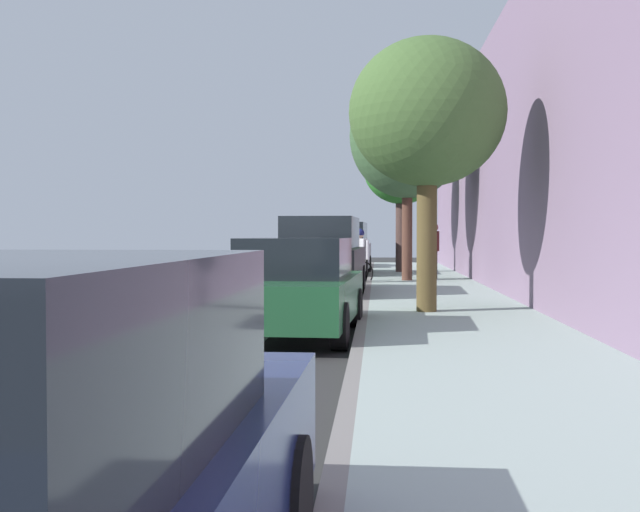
{
  "coord_description": "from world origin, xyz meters",
  "views": [
    {
      "loc": [
        1.99,
        -17.45,
        1.59
      ],
      "look_at": [
        0.25,
        6.48,
        0.91
      ],
      "focal_mm": 44.68,
      "sensor_mm": 36.0,
      "label": 1
    }
  ],
  "objects": [
    {
      "name": "ground",
      "position": [
        0.0,
        0.0,
        0.0
      ],
      "size": [
        70.94,
        70.94,
        0.0
      ],
      "primitive_type": "plane",
      "color": "#2D2D2D"
    },
    {
      "name": "sidewalk",
      "position": [
        3.38,
        0.0,
        0.08
      ],
      "size": [
        3.13,
        44.34,
        0.15
      ],
      "primitive_type": "cube",
      "color": "#9CB0A7",
      "rests_on": "ground"
    },
    {
      "name": "curb_edge",
      "position": [
        1.74,
        0.0,
        0.08
      ],
      "size": [
        0.16,
        44.34,
        0.15
      ],
      "primitive_type": "cube",
      "color": "gray",
      "rests_on": "ground"
    },
    {
      "name": "lane_stripe_centre",
      "position": [
        -3.24,
        -0.07,
        0.0
      ],
      "size": [
        0.14,
        44.2,
        0.01
      ],
      "color": "white",
      "rests_on": "ground"
    },
    {
      "name": "lane_stripe_bike_edge",
      "position": [
        0.27,
        0.0,
        0.0
      ],
      "size": [
        0.12,
        44.34,
        0.01
      ],
      "primitive_type": "cube",
      "color": "white",
      "rests_on": "ground"
    },
    {
      "name": "building_facade",
      "position": [
        5.19,
        0.0,
        3.45
      ],
      "size": [
        0.5,
        44.34,
        6.9
      ],
      "primitive_type": "cube",
      "color": "slate",
      "rests_on": "ground"
    },
    {
      "name": "parked_sedan_green_second",
      "position": [
        0.73,
        -5.31,
        0.75
      ],
      "size": [
        2.0,
        4.48,
        1.52
      ],
      "color": "#1E512D",
      "rests_on": "ground"
    },
    {
      "name": "parked_suv_black_mid",
      "position": [
        0.62,
        1.99,
        1.03
      ],
      "size": [
        2.09,
        4.76,
        1.99
      ],
      "color": "black",
      "rests_on": "ground"
    },
    {
      "name": "parked_suv_grey_far",
      "position": [
        0.71,
        11.13,
        1.03
      ],
      "size": [
        2.09,
        4.76,
        1.99
      ],
      "color": "slate",
      "rests_on": "ground"
    },
    {
      "name": "parked_sedan_tan_farthest",
      "position": [
        0.53,
        17.73,
        0.75
      ],
      "size": [
        1.86,
        4.41,
        1.52
      ],
      "color": "tan",
      "rests_on": "ground"
    },
    {
      "name": "bicycle_at_curb",
      "position": [
        1.27,
        6.39,
        0.39
      ],
      "size": [
        1.2,
        1.36,
        0.79
      ],
      "color": "black",
      "rests_on": "ground"
    },
    {
      "name": "cyclist_with_backpack",
      "position": [
        1.48,
        5.96,
        1.06
      ],
      "size": [
        0.55,
        0.52,
        1.74
      ],
      "color": "#C6B284",
      "rests_on": "ground"
    },
    {
      "name": "street_tree_near_cyclist",
      "position": [
        2.89,
        -2.73,
        3.78
      ],
      "size": [
        2.87,
        2.87,
        5.02
      ],
      "color": "brown",
      "rests_on": "sidewalk"
    },
    {
      "name": "street_tree_mid_block",
      "position": [
        2.89,
        7.08,
        4.56
      ],
      "size": [
        3.54,
        3.54,
        6.34
      ],
      "color": "#533327",
      "rests_on": "sidewalk"
    },
    {
      "name": "street_tree_far_end",
      "position": [
        2.89,
        12.54,
        3.98
      ],
      "size": [
        2.88,
        2.88,
        5.24
      ],
      "color": "#49342F",
      "rests_on": "sidewalk"
    },
    {
      "name": "pedestrian_on_phone",
      "position": [
        3.77,
        7.78,
        1.16
      ],
      "size": [
        0.28,
        0.61,
        1.76
      ],
      "color": "black",
      "rests_on": "sidewalk"
    }
  ]
}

